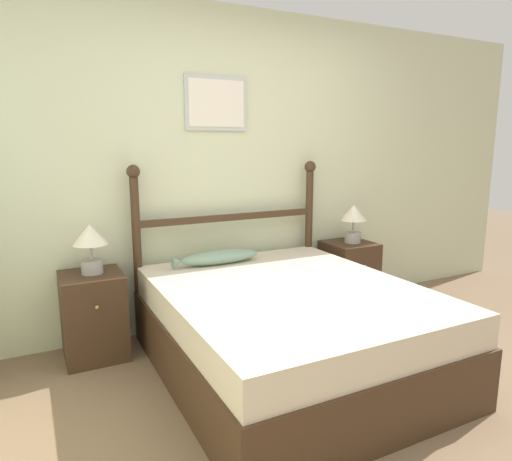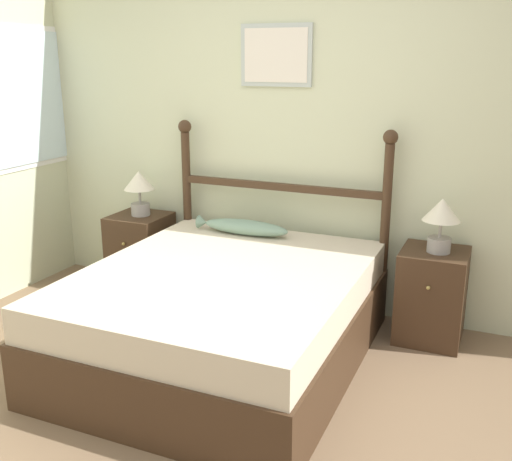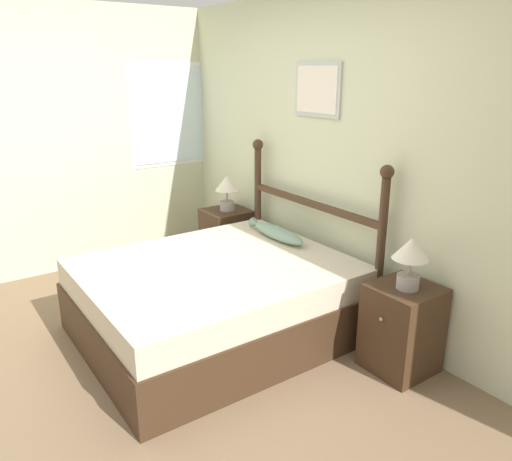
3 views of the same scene
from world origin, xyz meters
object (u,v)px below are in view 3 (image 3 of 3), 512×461
at_px(bed, 216,300).
at_px(fish_pillow, 277,233).
at_px(nightstand_left, 227,239).
at_px(table_lamp_left, 227,188).
at_px(nightstand_right, 402,328).
at_px(table_lamp_right, 411,255).

bearing_deg(bed, fish_pillow, 104.98).
relative_size(nightstand_left, fish_pillow, 0.87).
relative_size(bed, table_lamp_left, 5.54).
distance_m(bed, table_lamp_left, 1.46).
distance_m(nightstand_right, table_lamp_right, 0.53).
distance_m(table_lamp_left, table_lamp_right, 2.24).
height_order(bed, table_lamp_right, table_lamp_right).
relative_size(bed, nightstand_left, 3.16).
bearing_deg(nightstand_right, table_lamp_left, 179.82).
bearing_deg(bed, table_lamp_right, 34.25).
distance_m(nightstand_right, fish_pillow, 1.35).
distance_m(bed, nightstand_right, 1.36).
height_order(nightstand_right, table_lamp_right, table_lamp_right).
height_order(table_lamp_right, fish_pillow, table_lamp_right).
height_order(nightstand_right, fish_pillow, fish_pillow).
height_order(table_lamp_left, table_lamp_right, same).
bearing_deg(nightstand_left, table_lamp_right, -0.36).
xyz_separation_m(nightstand_right, table_lamp_right, (0.02, -0.01, 0.53)).
xyz_separation_m(nightstand_right, fish_pillow, (-1.31, -0.06, 0.33)).
distance_m(bed, table_lamp_right, 1.48).
relative_size(bed, nightstand_right, 3.16).
distance_m(bed, nightstand_left, 1.36).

